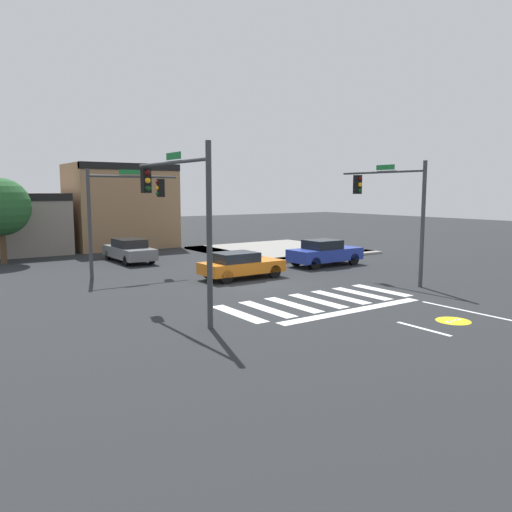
{
  "coord_description": "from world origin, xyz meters",
  "views": [
    {
      "loc": [
        -13.18,
        -19.18,
        4.31
      ],
      "look_at": [
        0.95,
        1.12,
        1.13
      ],
      "focal_mm": 35.36,
      "sensor_mm": 36.0,
      "label": 1
    }
  ],
  "objects_px": {
    "car_blue": "(325,253)",
    "car_gray": "(129,250)",
    "traffic_signal_southwest": "(178,200)",
    "traffic_signal_northwest": "(123,202)",
    "car_orange": "(240,265)",
    "traffic_signal_southeast": "(391,200)",
    "roadside_tree": "(1,207)"
  },
  "relations": [
    {
      "from": "traffic_signal_southwest",
      "to": "car_orange",
      "type": "relative_size",
      "value": 1.41
    },
    {
      "from": "car_orange",
      "to": "traffic_signal_southwest",
      "type": "bearing_deg",
      "value": -139.15
    },
    {
      "from": "car_blue",
      "to": "car_gray",
      "type": "bearing_deg",
      "value": 137.52
    },
    {
      "from": "traffic_signal_southwest",
      "to": "car_blue",
      "type": "height_order",
      "value": "traffic_signal_southwest"
    },
    {
      "from": "roadside_tree",
      "to": "car_gray",
      "type": "bearing_deg",
      "value": -28.68
    },
    {
      "from": "traffic_signal_southwest",
      "to": "car_gray",
      "type": "xyz_separation_m",
      "value": [
        3.43,
        13.91,
        -3.29
      ]
    },
    {
      "from": "traffic_signal_southeast",
      "to": "roadside_tree",
      "type": "xyz_separation_m",
      "value": [
        -14.3,
        17.16,
        -0.54
      ]
    },
    {
      "from": "car_orange",
      "to": "car_blue",
      "type": "distance_m",
      "value": 6.51
    },
    {
      "from": "traffic_signal_southeast",
      "to": "car_gray",
      "type": "bearing_deg",
      "value": 29.91
    },
    {
      "from": "car_gray",
      "to": "roadside_tree",
      "type": "xyz_separation_m",
      "value": [
        -6.46,
        3.54,
        2.66
      ]
    },
    {
      "from": "car_gray",
      "to": "roadside_tree",
      "type": "distance_m",
      "value": 7.84
    },
    {
      "from": "car_blue",
      "to": "car_gray",
      "type": "distance_m",
      "value": 11.9
    },
    {
      "from": "traffic_signal_southeast",
      "to": "car_orange",
      "type": "height_order",
      "value": "traffic_signal_southeast"
    },
    {
      "from": "car_blue",
      "to": "car_orange",
      "type": "bearing_deg",
      "value": -172.06
    },
    {
      "from": "traffic_signal_southwest",
      "to": "traffic_signal_southeast",
      "type": "height_order",
      "value": "traffic_signal_southwest"
    },
    {
      "from": "traffic_signal_northwest",
      "to": "car_gray",
      "type": "height_order",
      "value": "traffic_signal_northwest"
    },
    {
      "from": "traffic_signal_northwest",
      "to": "traffic_signal_southeast",
      "type": "relative_size",
      "value": 0.96
    },
    {
      "from": "traffic_signal_southwest",
      "to": "traffic_signal_southeast",
      "type": "xyz_separation_m",
      "value": [
        11.27,
        0.29,
        -0.08
      ]
    },
    {
      "from": "traffic_signal_southeast",
      "to": "roadside_tree",
      "type": "distance_m",
      "value": 22.34
    },
    {
      "from": "traffic_signal_southwest",
      "to": "traffic_signal_northwest",
      "type": "bearing_deg",
      "value": -8.91
    },
    {
      "from": "traffic_signal_southwest",
      "to": "car_orange",
      "type": "height_order",
      "value": "traffic_signal_southwest"
    },
    {
      "from": "car_gray",
      "to": "roadside_tree",
      "type": "height_order",
      "value": "roadside_tree"
    },
    {
      "from": "traffic_signal_southeast",
      "to": "car_gray",
      "type": "xyz_separation_m",
      "value": [
        -7.84,
        13.62,
        -3.2
      ]
    },
    {
      "from": "traffic_signal_southwest",
      "to": "traffic_signal_northwest",
      "type": "distance_m",
      "value": 9.35
    },
    {
      "from": "traffic_signal_northwest",
      "to": "roadside_tree",
      "type": "relative_size",
      "value": 1.06
    },
    {
      "from": "traffic_signal_southwest",
      "to": "traffic_signal_northwest",
      "type": "height_order",
      "value": "traffic_signal_southwest"
    },
    {
      "from": "car_orange",
      "to": "roadside_tree",
      "type": "distance_m",
      "value": 15.49
    },
    {
      "from": "traffic_signal_southeast",
      "to": "car_blue",
      "type": "height_order",
      "value": "traffic_signal_southeast"
    },
    {
      "from": "traffic_signal_northwest",
      "to": "car_orange",
      "type": "bearing_deg",
      "value": -44.62
    },
    {
      "from": "traffic_signal_southwest",
      "to": "car_gray",
      "type": "relative_size",
      "value": 1.23
    },
    {
      "from": "roadside_tree",
      "to": "car_blue",
      "type": "bearing_deg",
      "value": -37.21
    },
    {
      "from": "car_orange",
      "to": "car_gray",
      "type": "bearing_deg",
      "value": 104.61
    }
  ]
}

